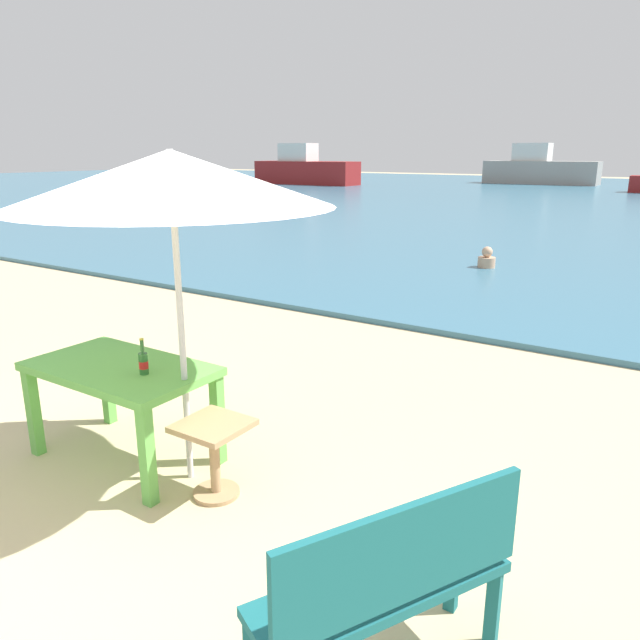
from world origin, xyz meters
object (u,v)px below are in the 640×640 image
object	(u,v)px
beer_bottle_amber	(143,362)
boat_fishing_trawler	(539,169)
picnic_table_green	(121,379)
swimmer_person	(487,259)
bench_teal_center	(391,580)
side_table_wood	(214,448)
patio_umbrella	(171,179)
boat_barge	(305,170)

from	to	relation	value
beer_bottle_amber	boat_fishing_trawler	size ratio (longest dim) A/B	0.04
picnic_table_green	swimmer_person	bearing A→B (deg)	90.66
bench_teal_center	boat_fishing_trawler	size ratio (longest dim) A/B	0.16
side_table_wood	swimmer_person	size ratio (longest dim) A/B	1.32
boat_fishing_trawler	bench_teal_center	bearing A→B (deg)	-76.96
bench_teal_center	patio_umbrella	bearing A→B (deg)	158.42
beer_bottle_amber	patio_umbrella	size ratio (longest dim) A/B	0.12
boat_barge	patio_umbrella	bearing A→B (deg)	-56.68
side_table_wood	swimmer_person	world-z (taller)	side_table_wood
beer_bottle_amber	side_table_wood	xyz separation A→B (m)	(0.63, 0.01, -0.50)
picnic_table_green	swimmer_person	size ratio (longest dim) A/B	3.41
bench_teal_center	boat_fishing_trawler	xyz separation A→B (m)	(-9.80, 42.31, 0.53)
picnic_table_green	beer_bottle_amber	xyz separation A→B (m)	(0.30, -0.03, 0.20)
side_table_wood	boat_barge	distance (m)	39.05
side_table_wood	beer_bottle_amber	bearing A→B (deg)	-179.04
beer_bottle_amber	patio_umbrella	xyz separation A→B (m)	(0.31, 0.09, 1.26)
side_table_wood	boat_barge	xyz separation A→B (m)	(-21.63, 32.50, 0.71)
patio_umbrella	bench_teal_center	distance (m)	2.67
patio_umbrella	side_table_wood	distance (m)	1.79
swimmer_person	boat_barge	distance (m)	31.35
patio_umbrella	swimmer_person	distance (m)	9.03
boat_barge	boat_fishing_trawler	size ratio (longest dim) A/B	0.99
bench_teal_center	boat_barge	distance (m)	40.59
beer_bottle_amber	swimmer_person	bearing A→B (deg)	92.58
picnic_table_green	boat_barge	size ratio (longest dim) A/B	0.19
bench_teal_center	swimmer_person	size ratio (longest dim) A/B	3.00
patio_umbrella	boat_barge	size ratio (longest dim) A/B	0.31
picnic_table_green	side_table_wood	bearing A→B (deg)	-0.93
picnic_table_green	boat_barge	bearing A→B (deg)	122.51
bench_teal_center	boat_barge	world-z (taller)	boat_barge
picnic_table_green	patio_umbrella	xyz separation A→B (m)	(0.61, 0.06, 1.47)
picnic_table_green	boat_barge	world-z (taller)	boat_barge
side_table_wood	bench_teal_center	xyz separation A→B (m)	(1.68, -0.72, 0.19)
swimmer_person	patio_umbrella	bearing A→B (deg)	-85.38
beer_bottle_amber	picnic_table_green	bearing A→B (deg)	175.09
beer_bottle_amber	boat_fishing_trawler	world-z (taller)	boat_fishing_trawler
beer_bottle_amber	bench_teal_center	bearing A→B (deg)	-16.99
side_table_wood	bench_teal_center	bearing A→B (deg)	-23.09
patio_umbrella	boat_fishing_trawler	distance (m)	42.26
side_table_wood	bench_teal_center	world-z (taller)	bench_teal_center
picnic_table_green	swimmer_person	xyz separation A→B (m)	(-0.10, 8.87, -0.41)
boat_barge	picnic_table_green	bearing A→B (deg)	-57.49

